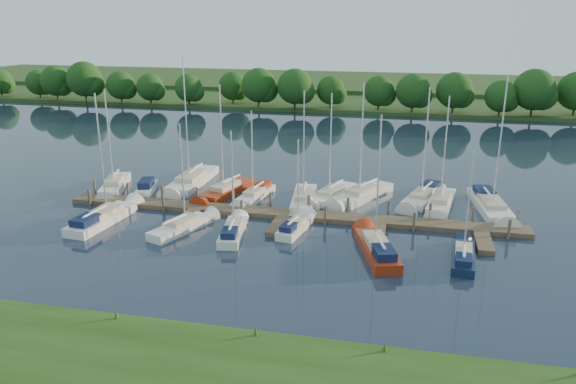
% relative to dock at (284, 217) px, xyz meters
% --- Properties ---
extents(ground, '(260.00, 260.00, 0.00)m').
position_rel_dock_xyz_m(ground, '(0.00, -7.31, -0.20)').
color(ground, '#1B2536').
rests_on(ground, ground).
extents(dock, '(40.00, 6.00, 0.40)m').
position_rel_dock_xyz_m(dock, '(0.00, 0.00, 0.00)').
color(dock, '#4B382A').
rests_on(dock, ground).
extents(mooring_pilings, '(38.24, 2.84, 2.00)m').
position_rel_dock_xyz_m(mooring_pilings, '(0.00, 1.13, 0.40)').
color(mooring_pilings, '#473D33').
rests_on(mooring_pilings, ground).
extents(far_shore, '(180.00, 30.00, 0.60)m').
position_rel_dock_xyz_m(far_shore, '(0.00, 67.69, 0.10)').
color(far_shore, '#28471B').
rests_on(far_shore, ground).
extents(distant_hill, '(220.00, 40.00, 1.40)m').
position_rel_dock_xyz_m(distant_hill, '(0.00, 92.69, 0.50)').
color(distant_hill, '#304B21').
rests_on(distant_hill, ground).
extents(treeline, '(145.05, 9.44, 8.12)m').
position_rel_dock_xyz_m(treeline, '(2.75, 54.71, 3.75)').
color(treeline, '#38281C').
rests_on(treeline, ground).
extents(sailboat_n_0, '(3.87, 8.07, 10.42)m').
position_rel_dock_xyz_m(sailboat_n_0, '(-18.33, 4.41, 0.08)').
color(sailboat_n_0, white).
rests_on(sailboat_n_0, ground).
extents(motorboat, '(2.53, 5.24, 1.50)m').
position_rel_dock_xyz_m(motorboat, '(-14.88, 4.32, 0.12)').
color(motorboat, white).
rests_on(motorboat, ground).
extents(sailboat_n_2, '(2.58, 10.67, 13.52)m').
position_rel_dock_xyz_m(sailboat_n_2, '(-11.51, 7.44, 0.08)').
color(sailboat_n_2, white).
rests_on(sailboat_n_2, ground).
extents(sailboat_n_3, '(3.81, 8.69, 11.05)m').
position_rel_dock_xyz_m(sailboat_n_3, '(-7.05, 5.17, 0.08)').
color(sailboat_n_3, maroon).
rests_on(sailboat_n_3, ground).
extents(sailboat_n_4, '(2.56, 6.89, 8.78)m').
position_rel_dock_xyz_m(sailboat_n_4, '(-3.93, 4.65, 0.12)').
color(sailboat_n_4, white).
rests_on(sailboat_n_4, ground).
extents(sailboat_n_5, '(2.82, 8.54, 10.81)m').
position_rel_dock_xyz_m(sailboat_n_5, '(0.86, 4.19, 0.08)').
color(sailboat_n_5, white).
rests_on(sailboat_n_5, ground).
extents(sailboat_n_6, '(3.97, 8.18, 10.33)m').
position_rel_dock_xyz_m(sailboat_n_6, '(3.04, 6.28, 0.07)').
color(sailboat_n_6, white).
rests_on(sailboat_n_6, ground).
extents(sailboat_n_7, '(5.42, 8.62, 11.37)m').
position_rel_dock_xyz_m(sailboat_n_7, '(5.87, 6.80, 0.08)').
color(sailboat_n_7, white).
rests_on(sailboat_n_7, ground).
extents(sailboat_n_8, '(4.26, 8.74, 10.99)m').
position_rel_dock_xyz_m(sailboat_n_8, '(11.57, 7.58, 0.11)').
color(sailboat_n_8, white).
rests_on(sailboat_n_8, ground).
extents(sailboat_n_9, '(2.98, 8.27, 10.48)m').
position_rel_dock_xyz_m(sailboat_n_9, '(13.12, 6.01, 0.08)').
color(sailboat_n_9, white).
rests_on(sailboat_n_9, ground).
extents(sailboat_n_10, '(3.38, 9.85, 12.27)m').
position_rel_dock_xyz_m(sailboat_n_10, '(17.48, 6.03, 0.12)').
color(sailboat_n_10, white).
rests_on(sailboat_n_10, ground).
extents(sailboat_s_0, '(2.81, 8.80, 11.17)m').
position_rel_dock_xyz_m(sailboat_s_0, '(-14.59, -4.06, 0.13)').
color(sailboat_s_0, white).
rests_on(sailboat_s_0, ground).
extents(sailboat_s_1, '(3.64, 6.96, 9.09)m').
position_rel_dock_xyz_m(sailboat_s_1, '(-7.40, -4.35, 0.08)').
color(sailboat_s_1, white).
rests_on(sailboat_s_1, ground).
extents(sailboat_s_2, '(2.45, 6.74, 8.69)m').
position_rel_dock_xyz_m(sailboat_s_2, '(-3.11, -4.55, 0.13)').
color(sailboat_s_2, white).
rests_on(sailboat_s_2, ground).
extents(sailboat_s_3, '(2.29, 6.03, 7.78)m').
position_rel_dock_xyz_m(sailboat_s_3, '(1.53, -2.44, 0.12)').
color(sailboat_s_3, white).
rests_on(sailboat_s_3, ground).
extents(sailboat_s_4, '(3.90, 8.22, 10.60)m').
position_rel_dock_xyz_m(sailboat_s_4, '(8.16, -5.63, 0.14)').
color(sailboat_s_4, maroon).
rests_on(sailboat_s_4, ground).
extents(sailboat_s_5, '(1.96, 6.47, 8.27)m').
position_rel_dock_xyz_m(sailboat_s_5, '(14.27, -5.54, 0.11)').
color(sailboat_s_5, '#101E38').
rests_on(sailboat_s_5, ground).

